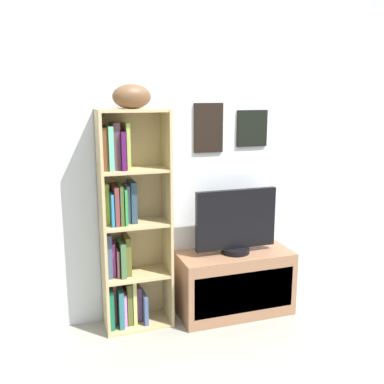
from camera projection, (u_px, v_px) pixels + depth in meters
back_wall at (204, 153)px, 3.42m from camera, size 4.80×0.08×2.53m
bookshelf at (127, 228)px, 3.19m from camera, size 0.49×0.28×1.61m
football at (132, 97)px, 2.99m from camera, size 0.30×0.21×0.17m
tv_stand at (235, 283)px, 3.48m from camera, size 0.89×0.39×0.50m
television at (236, 222)px, 3.37m from camera, size 0.65×0.22×0.50m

